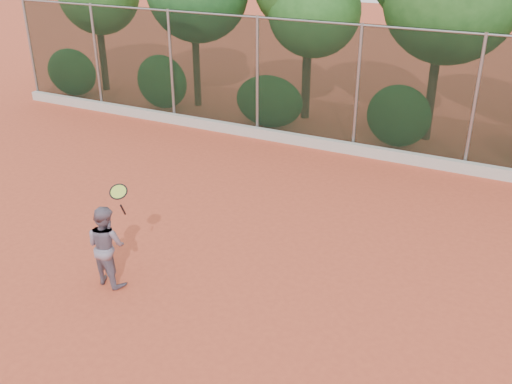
% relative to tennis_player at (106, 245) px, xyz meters
% --- Properties ---
extents(ground, '(80.00, 80.00, 0.00)m').
position_rel_tennis_player_xyz_m(ground, '(1.82, 1.15, -0.74)').
color(ground, '#C84C2F').
rests_on(ground, ground).
extents(concrete_curb, '(24.00, 0.20, 0.30)m').
position_rel_tennis_player_xyz_m(concrete_curb, '(1.82, 7.97, -0.59)').
color(concrete_curb, '#BAB5AD').
rests_on(concrete_curb, ground).
extents(tennis_player, '(0.79, 0.66, 1.49)m').
position_rel_tennis_player_xyz_m(tennis_player, '(0.00, 0.00, 0.00)').
color(tennis_player, slate).
rests_on(tennis_player, ground).
extents(chainlink_fence, '(24.09, 0.09, 3.50)m').
position_rel_tennis_player_xyz_m(chainlink_fence, '(1.82, 8.15, 1.12)').
color(chainlink_fence, black).
rests_on(chainlink_fence, ground).
extents(tennis_racket, '(0.37, 0.35, 0.58)m').
position_rel_tennis_player_xyz_m(tennis_racket, '(0.50, -0.09, 1.14)').
color(tennis_racket, black).
rests_on(tennis_racket, ground).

